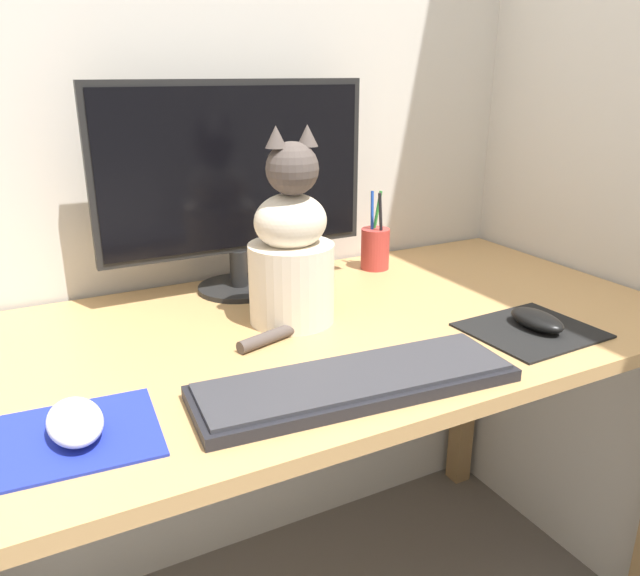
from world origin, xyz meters
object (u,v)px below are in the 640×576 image
object	(u,v)px
keyboard	(356,382)
cat	(291,252)
pen_cup	(375,247)
monitor	(235,180)
computer_mouse_right	(537,320)
computer_mouse_left	(75,421)

from	to	relation	value
keyboard	cat	world-z (taller)	cat
keyboard	pen_cup	distance (m)	0.58
monitor	cat	size ratio (longest dim) A/B	1.59
monitor	keyboard	world-z (taller)	monitor
cat	computer_mouse_right	bearing A→B (deg)	-30.69
computer_mouse_right	pen_cup	bearing A→B (deg)	97.21
computer_mouse_left	pen_cup	size ratio (longest dim) A/B	0.64
keyboard	computer_mouse_right	xyz separation A→B (m)	(0.39, 0.04, 0.01)
cat	keyboard	bearing A→B (deg)	-93.51
monitor	pen_cup	xyz separation A→B (m)	(0.33, -0.00, -0.18)
computer_mouse_left	pen_cup	xyz separation A→B (m)	(0.70, 0.42, 0.03)
monitor	keyboard	distance (m)	0.52
keyboard	cat	xyz separation A→B (m)	(0.03, 0.27, 0.12)
computer_mouse_left	computer_mouse_right	size ratio (longest dim) A/B	1.04
cat	pen_cup	distance (m)	0.37
computer_mouse_right	keyboard	bearing A→B (deg)	-174.54
keyboard	pen_cup	size ratio (longest dim) A/B	2.68
computer_mouse_left	pen_cup	world-z (taller)	pen_cup
computer_mouse_right	pen_cup	size ratio (longest dim) A/B	0.61
keyboard	computer_mouse_right	bearing A→B (deg)	10.32
keyboard	computer_mouse_right	world-z (taller)	computer_mouse_right
monitor	cat	distance (m)	0.23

